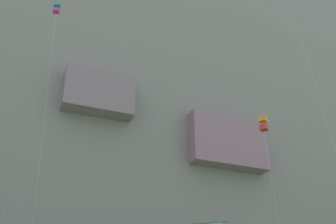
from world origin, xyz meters
TOP-DOWN VIEW (x-y plane):
  - cliff_face at (0.00, 66.18)m, footprint 180.00×24.76m
  - kite_box_far_left at (11.17, 31.78)m, footprint 0.92×1.88m
  - kite_box_upper_right at (-8.20, 37.88)m, footprint 1.51×4.63m
  - kite_delta_mid_left at (13.91, 28.82)m, footprint 2.26×4.26m

SIDE VIEW (x-z plane):
  - kite_box_far_left at x=11.17m, z-range 9.19..29.10m
  - kite_box_upper_right at x=-8.20m, z-range 15.25..47.61m
  - kite_delta_mid_left at x=13.91m, z-range 15.93..49.53m
  - cliff_face at x=0.00m, z-range -0.01..75.19m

